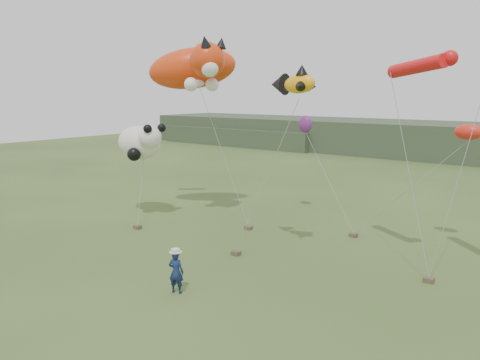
{
  "coord_description": "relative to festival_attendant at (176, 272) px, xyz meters",
  "views": [
    {
      "loc": [
        11.73,
        -13.46,
        7.49
      ],
      "look_at": [
        -0.92,
        3.0,
        3.62
      ],
      "focal_mm": 35.0,
      "sensor_mm": 36.0,
      "label": 1
    }
  ],
  "objects": [
    {
      "name": "fish_kite",
      "position": [
        1.13,
        6.24,
        7.08
      ],
      "size": [
        2.49,
        1.69,
        1.3
      ],
      "color": "#FFA610",
      "rests_on": "ground"
    },
    {
      "name": "sandbag_anchors",
      "position": [
        -0.34,
        7.08,
        -0.73
      ],
      "size": [
        15.58,
        6.31,
        0.2
      ],
      "color": "brown",
      "rests_on": "ground"
    },
    {
      "name": "headland",
      "position": [
        -2.72,
        46.35,
        1.1
      ],
      "size": [
        90.0,
        13.0,
        4.0
      ],
      "color": "#2D3D28",
      "rests_on": "ground"
    },
    {
      "name": "misc_kites",
      "position": [
        3.05,
        13.06,
        4.81
      ],
      "size": [
        10.56,
        1.61,
        1.09
      ],
      "color": "red",
      "rests_on": "ground"
    },
    {
      "name": "festival_attendant",
      "position": [
        0.0,
        0.0,
        0.0
      ],
      "size": [
        0.7,
        0.58,
        1.65
      ],
      "primitive_type": "imported",
      "rotation": [
        0.0,
        0.0,
        3.49
      ],
      "color": "#14214D",
      "rests_on": "ground"
    },
    {
      "name": "tube_kites",
      "position": [
        7.84,
        8.64,
        8.25
      ],
      "size": [
        7.13,
        2.67,
        1.99
      ],
      "color": "black",
      "rests_on": "ground"
    },
    {
      "name": "cat_kite",
      "position": [
        -7.61,
        9.44,
        8.19
      ],
      "size": [
        7.19,
        5.39,
        3.21
      ],
      "color": "red",
      "rests_on": "ground"
    },
    {
      "name": "ground",
      "position": [
        0.39,
        1.67,
        -0.83
      ],
      "size": [
        120.0,
        120.0,
        0.0
      ],
      "primitive_type": "plane",
      "color": "#385123",
      "rests_on": "ground"
    },
    {
      "name": "panda_kite",
      "position": [
        -9.85,
        6.91,
        3.74
      ],
      "size": [
        3.63,
        2.35,
        2.26
      ],
      "color": "white",
      "rests_on": "ground"
    }
  ]
}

